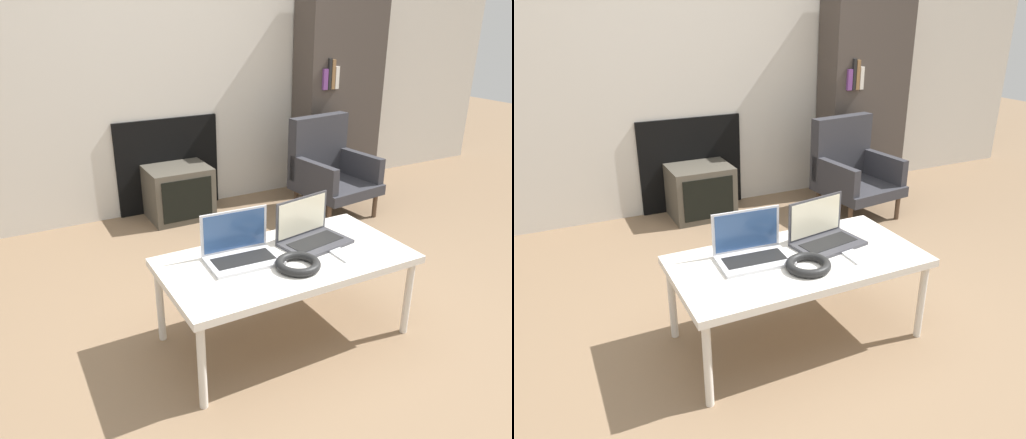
# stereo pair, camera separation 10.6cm
# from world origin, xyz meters

# --- Properties ---
(ground_plane) EXTENTS (14.00, 14.00, 0.00)m
(ground_plane) POSITION_xyz_m (0.00, 0.00, 0.00)
(ground_plane) COLOR #7A6047
(wall_back) EXTENTS (7.00, 0.08, 2.60)m
(wall_back) POSITION_xyz_m (0.00, 2.10, 1.28)
(wall_back) COLOR beige
(wall_back) RESTS_ON ground_plane
(table) EXTENTS (1.17, 0.60, 0.44)m
(table) POSITION_xyz_m (0.00, 0.13, 0.40)
(table) COLOR silver
(table) RESTS_ON ground_plane
(laptop_left) EXTENTS (0.34, 0.23, 0.22)m
(laptop_left) POSITION_xyz_m (-0.20, 0.22, 0.49)
(laptop_left) COLOR silver
(laptop_left) RESTS_ON table
(laptop_right) EXTENTS (0.37, 0.27, 0.22)m
(laptop_right) POSITION_xyz_m (0.19, 0.22, 0.49)
(laptop_right) COLOR #38383D
(laptop_right) RESTS_ON table
(headphones) EXTENTS (0.21, 0.21, 0.04)m
(headphones) POSITION_xyz_m (-0.01, 0.02, 0.46)
(headphones) COLOR black
(headphones) RESTS_ON table
(phone) EXTENTS (0.07, 0.14, 0.01)m
(phone) POSITION_xyz_m (0.24, 0.02, 0.44)
(phone) COLOR silver
(phone) RESTS_ON table
(tv) EXTENTS (0.47, 0.39, 0.41)m
(tv) POSITION_xyz_m (0.09, 1.85, 0.20)
(tv) COLOR #4C473D
(tv) RESTS_ON ground_plane
(armchair) EXTENTS (0.60, 0.61, 0.74)m
(armchair) POSITION_xyz_m (1.20, 1.45, 0.36)
(armchair) COLOR #2D2D33
(armchair) RESTS_ON ground_plane
(bookshelf) EXTENTS (0.75, 0.32, 1.66)m
(bookshelf) POSITION_xyz_m (1.60, 1.90, 0.83)
(bookshelf) COLOR #3F3833
(bookshelf) RESTS_ON ground_plane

